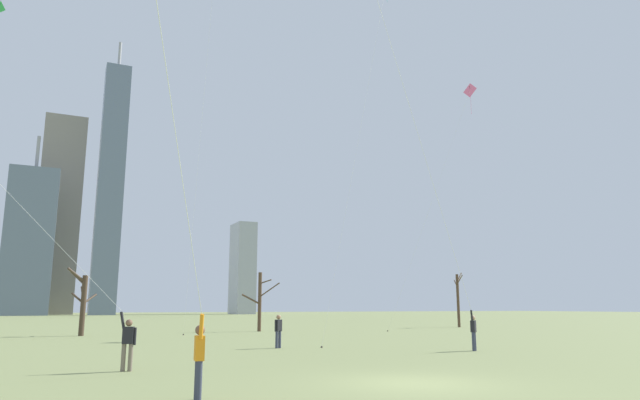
{
  "coord_description": "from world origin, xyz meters",
  "views": [
    {
      "loc": [
        -8.94,
        -13.1,
        2.02
      ],
      "look_at": [
        0.0,
        6.0,
        6.05
      ],
      "focal_mm": 31.45,
      "sensor_mm": 36.0,
      "label": 1
    }
  ],
  "objects_px": {
    "kite_flyer_far_back_orange": "(456,272)",
    "bare_tree_left_of_center": "(260,300)",
    "bystander_watching_nearby": "(278,330)",
    "distant_kite_low_near_trees_teal": "(382,8)",
    "distant_kite_high_overhead_pink": "(464,109)",
    "kite_flyer_midfield_center_white": "(98,306)",
    "bare_tree_center": "(83,301)",
    "bare_tree_rightmost": "(458,298)",
    "kite_flyer_foreground_left_blue": "(185,253)"
  },
  "relations": [
    {
      "from": "kite_flyer_far_back_orange",
      "to": "bare_tree_left_of_center",
      "type": "height_order",
      "value": "kite_flyer_far_back_orange"
    },
    {
      "from": "bare_tree_left_of_center",
      "to": "bystander_watching_nearby",
      "type": "bearing_deg",
      "value": -106.18
    },
    {
      "from": "distant_kite_low_near_trees_teal",
      "to": "distant_kite_high_overhead_pink",
      "type": "relative_size",
      "value": 1.11
    },
    {
      "from": "kite_flyer_midfield_center_white",
      "to": "distant_kite_low_near_trees_teal",
      "type": "relative_size",
      "value": 0.38
    },
    {
      "from": "distant_kite_high_overhead_pink",
      "to": "bare_tree_center",
      "type": "xyz_separation_m",
      "value": [
        -28.17,
        8.36,
        -15.99
      ]
    },
    {
      "from": "bystander_watching_nearby",
      "to": "bare_tree_rightmost",
      "type": "relative_size",
      "value": 0.29
    },
    {
      "from": "distant_kite_low_near_trees_teal",
      "to": "bare_tree_left_of_center",
      "type": "height_order",
      "value": "distant_kite_low_near_trees_teal"
    },
    {
      "from": "bystander_watching_nearby",
      "to": "bare_tree_rightmost",
      "type": "xyz_separation_m",
      "value": [
        26.89,
        19.45,
        1.96
      ]
    },
    {
      "from": "kite_flyer_far_back_orange",
      "to": "distant_kite_low_near_trees_teal",
      "type": "bearing_deg",
      "value": 85.57
    },
    {
      "from": "distant_kite_low_near_trees_teal",
      "to": "distant_kite_high_overhead_pink",
      "type": "height_order",
      "value": "distant_kite_low_near_trees_teal"
    },
    {
      "from": "kite_flyer_midfield_center_white",
      "to": "bare_tree_left_of_center",
      "type": "distance_m",
      "value": 29.2
    },
    {
      "from": "kite_flyer_far_back_orange",
      "to": "distant_kite_high_overhead_pink",
      "type": "height_order",
      "value": "distant_kite_high_overhead_pink"
    },
    {
      "from": "bare_tree_left_of_center",
      "to": "distant_kite_high_overhead_pink",
      "type": "bearing_deg",
      "value": -34.69
    },
    {
      "from": "distant_kite_low_near_trees_teal",
      "to": "bare_tree_rightmost",
      "type": "distance_m",
      "value": 32.99
    },
    {
      "from": "kite_flyer_midfield_center_white",
      "to": "bystander_watching_nearby",
      "type": "bearing_deg",
      "value": 37.24
    },
    {
      "from": "distant_kite_high_overhead_pink",
      "to": "bare_tree_rightmost",
      "type": "relative_size",
      "value": 3.73
    },
    {
      "from": "kite_flyer_midfield_center_white",
      "to": "kite_flyer_foreground_left_blue",
      "type": "xyz_separation_m",
      "value": [
        0.88,
        -9.26,
        0.98
      ]
    },
    {
      "from": "distant_kite_low_near_trees_teal",
      "to": "kite_flyer_foreground_left_blue",
      "type": "bearing_deg",
      "value": -132.19
    },
    {
      "from": "kite_flyer_far_back_orange",
      "to": "bare_tree_center",
      "type": "bearing_deg",
      "value": 121.34
    },
    {
      "from": "distant_kite_high_overhead_pink",
      "to": "bare_tree_left_of_center",
      "type": "bearing_deg",
      "value": 145.31
    },
    {
      "from": "kite_flyer_far_back_orange",
      "to": "bare_tree_center",
      "type": "xyz_separation_m",
      "value": [
        -14.39,
        23.62,
        -1.11
      ]
    },
    {
      "from": "kite_flyer_far_back_orange",
      "to": "kite_flyer_midfield_center_white",
      "type": "bearing_deg",
      "value": -179.12
    },
    {
      "from": "kite_flyer_far_back_orange",
      "to": "bare_tree_center",
      "type": "relative_size",
      "value": 3.41
    },
    {
      "from": "kite_flyer_far_back_orange",
      "to": "kite_flyer_foreground_left_blue",
      "type": "xyz_separation_m",
      "value": [
        -14.04,
        -9.49,
        -0.5
      ]
    },
    {
      "from": "bystander_watching_nearby",
      "to": "distant_kite_low_near_trees_teal",
      "type": "relative_size",
      "value": 0.07
    },
    {
      "from": "distant_kite_high_overhead_pink",
      "to": "bare_tree_rightmost",
      "type": "bearing_deg",
      "value": 56.48
    },
    {
      "from": "bystander_watching_nearby",
      "to": "bare_tree_left_of_center",
      "type": "relative_size",
      "value": 0.33
    },
    {
      "from": "bystander_watching_nearby",
      "to": "distant_kite_high_overhead_pink",
      "type": "bearing_deg",
      "value": 23.72
    },
    {
      "from": "kite_flyer_foreground_left_blue",
      "to": "bare_tree_left_of_center",
      "type": "relative_size",
      "value": 2.59
    },
    {
      "from": "bystander_watching_nearby",
      "to": "bare_tree_rightmost",
      "type": "height_order",
      "value": "bare_tree_rightmost"
    },
    {
      "from": "kite_flyer_foreground_left_blue",
      "to": "distant_kite_high_overhead_pink",
      "type": "height_order",
      "value": "distant_kite_high_overhead_pink"
    },
    {
      "from": "kite_flyer_far_back_orange",
      "to": "bare_tree_left_of_center",
      "type": "relative_size",
      "value": 3.33
    },
    {
      "from": "kite_flyer_midfield_center_white",
      "to": "bystander_watching_nearby",
      "type": "relative_size",
      "value": 5.3
    },
    {
      "from": "distant_kite_high_overhead_pink",
      "to": "distant_kite_low_near_trees_teal",
      "type": "bearing_deg",
      "value": -146.8
    },
    {
      "from": "bare_tree_center",
      "to": "kite_flyer_midfield_center_white",
      "type": "bearing_deg",
      "value": -91.29
    },
    {
      "from": "bare_tree_left_of_center",
      "to": "bare_tree_rightmost",
      "type": "xyz_separation_m",
      "value": [
        21.49,
        0.83,
        0.33
      ]
    },
    {
      "from": "kite_flyer_far_back_orange",
      "to": "distant_kite_low_near_trees_teal",
      "type": "height_order",
      "value": "distant_kite_low_near_trees_teal"
    },
    {
      "from": "kite_flyer_foreground_left_blue",
      "to": "distant_kite_high_overhead_pink",
      "type": "relative_size",
      "value": 0.62
    },
    {
      "from": "kite_flyer_midfield_center_white",
      "to": "bystander_watching_nearby",
      "type": "distance_m",
      "value": 11.3
    },
    {
      "from": "distant_kite_high_overhead_pink",
      "to": "bare_tree_left_of_center",
      "type": "distance_m",
      "value": 23.6
    },
    {
      "from": "kite_flyer_far_back_orange",
      "to": "kite_flyer_midfield_center_white",
      "type": "relative_size",
      "value": 1.89
    },
    {
      "from": "kite_flyer_foreground_left_blue",
      "to": "bystander_watching_nearby",
      "type": "height_order",
      "value": "kite_flyer_foreground_left_blue"
    },
    {
      "from": "bystander_watching_nearby",
      "to": "bare_tree_center",
      "type": "height_order",
      "value": "bare_tree_center"
    },
    {
      "from": "kite_flyer_foreground_left_blue",
      "to": "distant_kite_low_near_trees_teal",
      "type": "relative_size",
      "value": 0.56
    },
    {
      "from": "kite_flyer_foreground_left_blue",
      "to": "kite_flyer_far_back_orange",
      "type": "bearing_deg",
      "value": 34.04
    },
    {
      "from": "kite_flyer_foreground_left_blue",
      "to": "distant_kite_low_near_trees_teal",
      "type": "distance_m",
      "value": 27.51
    },
    {
      "from": "kite_flyer_foreground_left_blue",
      "to": "distant_kite_low_near_trees_teal",
      "type": "height_order",
      "value": "distant_kite_low_near_trees_teal"
    },
    {
      "from": "kite_flyer_midfield_center_white",
      "to": "bare_tree_center",
      "type": "xyz_separation_m",
      "value": [
        0.54,
        23.85,
        0.37
      ]
    },
    {
      "from": "kite_flyer_far_back_orange",
      "to": "bystander_watching_nearby",
      "type": "height_order",
      "value": "kite_flyer_far_back_orange"
    },
    {
      "from": "kite_flyer_foreground_left_blue",
      "to": "bare_tree_rightmost",
      "type": "height_order",
      "value": "kite_flyer_foreground_left_blue"
    }
  ]
}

